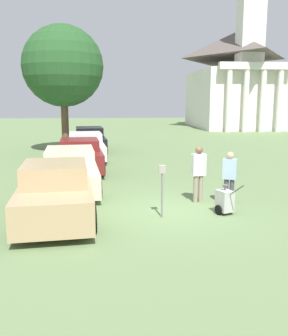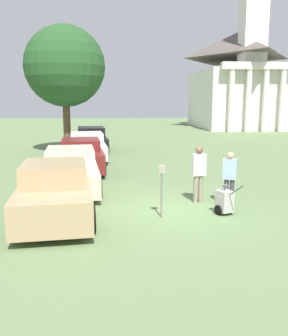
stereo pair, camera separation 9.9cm
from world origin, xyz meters
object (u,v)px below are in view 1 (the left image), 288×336
(parked_car_white, at_px, (85,147))
(equipment_cart, at_px, (225,201))
(parked_car_tan, at_px, (56,192))
(church, at_px, (234,75))
(person_worker, at_px, (199,170))
(person_supervisor, at_px, (229,175))
(parking_meter, at_px, (162,182))
(parked_car_cream, at_px, (70,170))
(parked_car_maroon, at_px, (80,155))
(parked_car_black, at_px, (89,140))

(parked_car_white, height_order, equipment_cart, parked_car_white)
(parked_car_tan, height_order, church, church)
(person_worker, height_order, person_supervisor, person_worker)
(person_worker, bearing_deg, parking_meter, 37.90)
(person_worker, relative_size, person_supervisor, 1.09)
(person_worker, distance_m, person_supervisor, 0.95)
(parking_meter, xyz_separation_m, church, (12.89, 34.53, 5.13))
(parked_car_cream, bearing_deg, parking_meter, -57.61)
(person_worker, xyz_separation_m, person_supervisor, (0.90, -0.30, -0.09))
(parked_car_tan, distance_m, parked_car_maroon, 7.11)
(parked_car_black, bearing_deg, parked_car_cream, -96.31)
(parked_car_black, height_order, person_worker, person_worker)
(parking_meter, relative_size, equipment_cart, 1.46)
(parked_car_maroon, xyz_separation_m, parked_car_black, (0.00, 6.73, 0.02))
(parked_car_cream, bearing_deg, parked_car_tan, -96.32)
(equipment_cart, distance_m, church, 36.56)
(parked_car_maroon, relative_size, parked_car_white, 0.94)
(parked_car_tan, xyz_separation_m, parking_meter, (2.89, -0.22, 0.29))
(parked_car_maroon, bearing_deg, person_worker, -60.53)
(parked_car_black, bearing_deg, church, 46.06)
(parked_car_cream, bearing_deg, church, 56.66)
(person_worker, relative_size, equipment_cart, 1.79)
(parked_car_white, bearing_deg, parked_car_tan, -96.31)
(equipment_cart, bearing_deg, church, 49.96)
(parked_car_black, bearing_deg, person_worker, -77.78)
(person_supervisor, bearing_deg, equipment_cart, 89.56)
(parked_car_cream, distance_m, parked_car_white, 7.11)
(parked_car_white, xyz_separation_m, church, (15.77, 23.80, 5.46))
(equipment_cart, bearing_deg, person_supervisor, 44.71)
(parked_car_tan, height_order, person_supervisor, person_supervisor)
(parked_car_tan, xyz_separation_m, church, (15.78, 34.30, 5.43))
(parked_car_black, height_order, church, church)
(parked_car_white, distance_m, person_worker, 10.17)
(parked_car_tan, bearing_deg, parked_car_cream, 83.68)
(parking_meter, distance_m, church, 37.21)
(parked_car_white, relative_size, parking_meter, 3.72)
(parked_car_maroon, distance_m, parked_car_black, 6.73)
(parked_car_cream, distance_m, person_supervisor, 5.68)
(parked_car_cream, distance_m, equipment_cart, 5.82)
(parked_car_white, xyz_separation_m, parked_car_black, (-0.00, 3.34, 0.02))
(equipment_cart, relative_size, church, 0.04)
(person_worker, bearing_deg, parked_car_maroon, -64.17)
(parked_car_tan, height_order, parking_meter, parked_car_tan)
(parked_car_white, xyz_separation_m, parking_meter, (2.89, -10.72, 0.32))
(parked_car_maroon, distance_m, parking_meter, 7.88)
(parked_car_black, relative_size, equipment_cart, 5.47)
(parked_car_tan, height_order, person_worker, person_worker)
(parked_car_cream, relative_size, parking_meter, 3.63)
(parking_meter, bearing_deg, parked_car_tan, 175.60)
(parked_car_maroon, bearing_deg, parked_car_white, 83.67)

